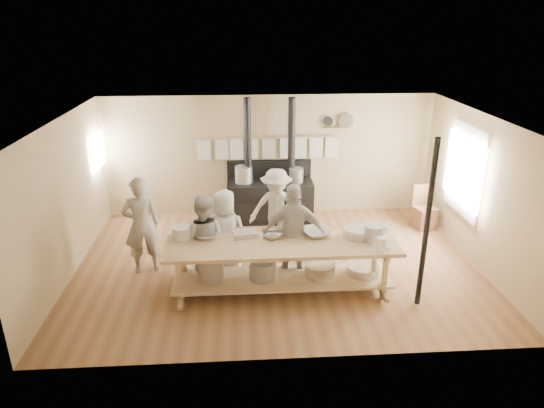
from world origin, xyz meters
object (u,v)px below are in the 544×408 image
chair (424,215)px  roasting_pan (245,234)px  cook_left (204,240)px  cook_far_left (142,225)px  cook_center (225,233)px  cook_right (294,234)px  prep_table (281,263)px  cook_by_window (276,209)px  stove (270,196)px

chair → roasting_pan: bearing=-165.5°
cook_left → chair: (4.38, 1.92, -0.50)m
roasting_pan → cook_far_left: bearing=162.4°
cook_center → chair: (4.04, 1.66, -0.48)m
cook_far_left → cook_right: size_ratio=1.00×
chair → roasting_pan: (-3.71, -2.01, 0.63)m
prep_table → chair: bearing=36.6°
prep_table → cook_left: (-1.22, 0.42, 0.24)m
cook_right → roasting_pan: cook_right is taller
cook_far_left → roasting_pan: 1.81m
cook_left → cook_by_window: (1.26, 1.22, 0.01)m
cook_left → roasting_pan: cook_left is taller
prep_table → cook_right: cook_right is taller
cook_right → roasting_pan: size_ratio=4.40×
stove → roasting_pan: stove is taller
prep_table → cook_center: (-0.88, 0.68, 0.23)m
cook_by_window → roasting_pan: cook_by_window is taller
stove → cook_far_left: bearing=-136.8°
cook_far_left → chair: bearing=179.2°
cook_left → cook_right: size_ratio=0.90×
cook_far_left → cook_right: 2.56m
cook_center → cook_by_window: 1.33m
prep_table → cook_center: size_ratio=2.41×
prep_table → roasting_pan: roasting_pan is taller
cook_right → roasting_pan: (-0.79, -0.03, 0.05)m
cook_left → prep_table: bearing=172.0°
cook_left → cook_center: bearing=-131.7°
prep_table → cook_center: 1.14m
prep_table → cook_right: (0.23, 0.36, 0.33)m
stove → prep_table: size_ratio=0.72×
roasting_pan → stove: bearing=78.2°
stove → cook_right: (0.23, -2.66, 0.33)m
prep_table → cook_far_left: bearing=158.9°
prep_table → chair: 3.94m
cook_center → chair: bearing=-148.9°
chair → roasting_pan: roasting_pan is taller
cook_center → chair: 4.39m
stove → cook_left: (-1.23, -2.59, 0.24)m
cook_left → cook_by_window: 1.75m
stove → cook_right: bearing=-85.1°
stove → roasting_pan: (-0.56, -2.69, 0.37)m
prep_table → roasting_pan: 0.75m
stove → cook_far_left: stove is taller
cook_right → roasting_pan: bearing=6.2°
chair → roasting_pan: size_ratio=2.32×
cook_far_left → cook_center: size_ratio=1.14×
stove → cook_center: size_ratio=1.74×
cook_far_left → cook_by_window: 2.44m
cook_by_window → chair: cook_by_window is taller
cook_center → roasting_pan: bearing=141.3°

